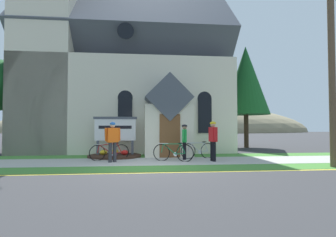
# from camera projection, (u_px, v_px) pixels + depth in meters

# --- Properties ---
(ground) EXTENTS (140.00, 140.00, 0.00)m
(ground) POSITION_uv_depth(u_px,v_px,m) (146.00, 156.00, 13.59)
(ground) COLOR #333335
(sidewalk_slab) EXTENTS (32.00, 2.62, 0.01)m
(sidewalk_slab) POSITION_uv_depth(u_px,v_px,m) (121.00, 162.00, 11.25)
(sidewalk_slab) COLOR #A8A59E
(sidewalk_slab) RESTS_ON ground
(grass_verge) EXTENTS (32.00, 1.43, 0.01)m
(grass_verge) POSITION_uv_depth(u_px,v_px,m) (116.00, 169.00, 9.24)
(grass_verge) COLOR #427F33
(grass_verge) RESTS_ON ground
(church_lawn) EXTENTS (24.00, 1.59, 0.01)m
(church_lawn) POSITION_uv_depth(u_px,v_px,m) (124.00, 156.00, 13.34)
(church_lawn) COLOR #427F33
(church_lawn) RESTS_ON ground
(curb_paint_stripe) EXTENTS (28.00, 0.16, 0.01)m
(curb_paint_stripe) POSITION_uv_depth(u_px,v_px,m) (114.00, 173.00, 8.38)
(curb_paint_stripe) COLOR yellow
(curb_paint_stripe) RESTS_ON ground
(church_building) EXTENTS (12.93, 11.51, 13.75)m
(church_building) POSITION_uv_depth(u_px,v_px,m) (123.00, 76.00, 18.71)
(church_building) COLOR beige
(church_building) RESTS_ON ground
(church_sign) EXTENTS (2.18, 0.19, 2.00)m
(church_sign) POSITION_uv_depth(u_px,v_px,m) (115.00, 130.00, 13.36)
(church_sign) COLOR #474C56
(church_sign) RESTS_ON ground
(flower_bed) EXTENTS (2.61, 2.61, 0.34)m
(flower_bed) POSITION_uv_depth(u_px,v_px,m) (115.00, 155.00, 13.09)
(flower_bed) COLOR #382319
(flower_bed) RESTS_ON ground
(bicycle_yellow) EXTENTS (1.69, 0.69, 0.82)m
(bicycle_yellow) POSITION_uv_depth(u_px,v_px,m) (173.00, 152.00, 11.42)
(bicycle_yellow) COLOR black
(bicycle_yellow) RESTS_ON ground
(bicycle_green) EXTENTS (1.70, 0.60, 0.80)m
(bicycle_green) POSITION_uv_depth(u_px,v_px,m) (110.00, 152.00, 11.81)
(bicycle_green) COLOR black
(bicycle_green) RESTS_ON ground
(bicycle_white) EXTENTS (1.71, 0.42, 0.81)m
(bicycle_white) POSITION_uv_depth(u_px,v_px,m) (198.00, 150.00, 12.46)
(bicycle_white) COLOR black
(bicycle_white) RESTS_ON ground
(cyclist_in_white_jersey) EXTENTS (0.29, 0.71, 1.60)m
(cyclist_in_white_jersey) POSITION_uv_depth(u_px,v_px,m) (185.00, 139.00, 12.04)
(cyclist_in_white_jersey) COLOR black
(cyclist_in_white_jersey) RESTS_ON ground
(cyclist_in_yellow_jersey) EXTENTS (0.62, 0.43, 1.68)m
(cyclist_in_yellow_jersey) POSITION_uv_depth(u_px,v_px,m) (113.00, 139.00, 11.08)
(cyclist_in_yellow_jersey) COLOR #2D2D33
(cyclist_in_yellow_jersey) RESTS_ON ground
(cyclist_in_orange_jersey) EXTENTS (0.31, 0.69, 1.71)m
(cyclist_in_orange_jersey) POSITION_uv_depth(u_px,v_px,m) (213.00, 138.00, 11.40)
(cyclist_in_orange_jersey) COLOR black
(cyclist_in_orange_jersey) RESTS_ON ground
(utility_pole) EXTENTS (3.12, 0.28, 9.33)m
(utility_pole) POSITION_uv_depth(u_px,v_px,m) (329.00, 29.00, 9.91)
(utility_pole) COLOR brown
(utility_pole) RESTS_ON ground
(roadside_conifer) EXTENTS (3.37, 3.37, 7.41)m
(roadside_conifer) POSITION_uv_depth(u_px,v_px,m) (246.00, 81.00, 19.35)
(roadside_conifer) COLOR #3D2D1E
(roadside_conifer) RESTS_ON ground
(distant_hill) EXTENTS (99.76, 53.24, 18.72)m
(distant_hill) POSITION_uv_depth(u_px,v_px,m) (156.00, 132.00, 86.71)
(distant_hill) COLOR #847A5B
(distant_hill) RESTS_ON ground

